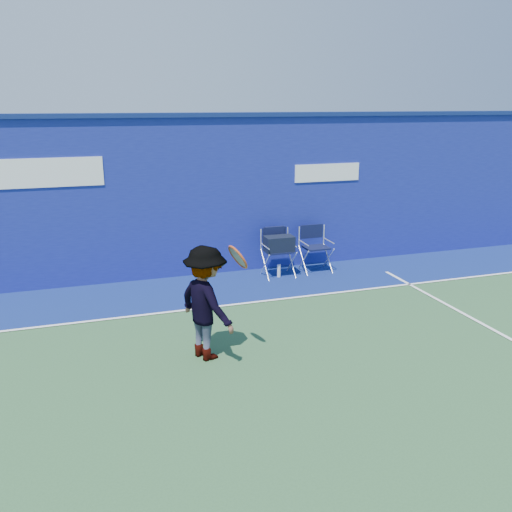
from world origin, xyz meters
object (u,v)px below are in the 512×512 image
object	(u,v)px
directors_chair_left	(278,256)
directors_chair_right	(316,257)
water_bottle	(279,271)
tennis_player	(206,303)

from	to	relation	value
directors_chair_left	directors_chair_right	bearing A→B (deg)	4.15
directors_chair_left	water_bottle	xyz separation A→B (m)	(-0.02, -0.09, -0.27)
water_bottle	tennis_player	distance (m)	3.62
water_bottle	tennis_player	xyz separation A→B (m)	(-2.08, -2.89, 0.64)
directors_chair_right	water_bottle	world-z (taller)	directors_chair_right
directors_chair_left	directors_chair_right	xyz separation A→B (m)	(0.81, 0.06, -0.11)
water_bottle	directors_chair_right	bearing A→B (deg)	10.11
directors_chair_left	tennis_player	world-z (taller)	tennis_player
water_bottle	tennis_player	world-z (taller)	tennis_player
directors_chair_left	water_bottle	size ratio (longest dim) A/B	3.66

